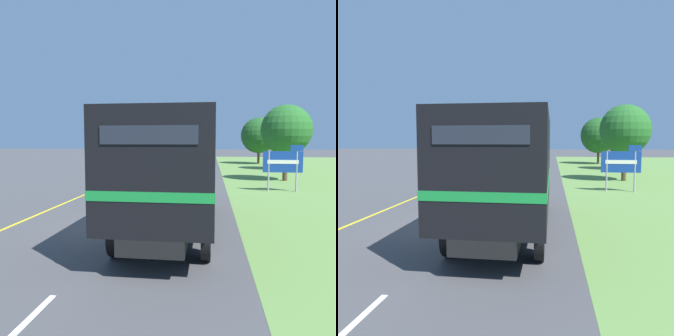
{
  "view_description": "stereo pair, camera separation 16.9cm",
  "coord_description": "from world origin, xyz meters",
  "views": [
    {
      "loc": [
        2.81,
        -10.37,
        2.8
      ],
      "look_at": [
        0.3,
        8.71,
        1.2
      ],
      "focal_mm": 35.0,
      "sensor_mm": 36.0,
      "label": 1
    },
    {
      "loc": [
        2.98,
        -10.34,
        2.8
      ],
      "look_at": [
        0.3,
        8.71,
        1.2
      ],
      "focal_mm": 35.0,
      "sensor_mm": 36.0,
      "label": 2
    }
  ],
  "objects": [
    {
      "name": "ground_plane",
      "position": [
        0.0,
        0.0,
        0.0
      ],
      "size": [
        200.0,
        200.0,
        0.0
      ],
      "primitive_type": "plane",
      "color": "#444447"
    },
    {
      "name": "edge_line_yellow",
      "position": [
        -3.7,
        16.44,
        0.0
      ],
      "size": [
        0.12,
        63.59,
        0.01
      ],
      "primitive_type": "cube",
      "color": "yellow",
      "rests_on": "ground"
    },
    {
      "name": "centre_dash_near",
      "position": [
        0.0,
        0.33,
        0.0
      ],
      "size": [
        0.12,
        2.6,
        0.01
      ],
      "primitive_type": "cube",
      "color": "white",
      "rests_on": "ground"
    },
    {
      "name": "centre_dash_mid_a",
      "position": [
        0.0,
        6.93,
        0.0
      ],
      "size": [
        0.12,
        2.6,
        0.01
      ],
      "primitive_type": "cube",
      "color": "white",
      "rests_on": "ground"
    },
    {
      "name": "centre_dash_mid_b",
      "position": [
        0.0,
        13.53,
        0.0
      ],
      "size": [
        0.12,
        2.6,
        0.01
      ],
      "primitive_type": "cube",
      "color": "white",
      "rests_on": "ground"
    },
    {
      "name": "centre_dash_far",
      "position": [
        0.0,
        20.13,
        0.0
      ],
      "size": [
        0.12,
        2.6,
        0.01
      ],
      "primitive_type": "cube",
      "color": "white",
      "rests_on": "ground"
    },
    {
      "name": "centre_dash_farthest",
      "position": [
        0.0,
        26.73,
        0.0
      ],
      "size": [
        0.12,
        2.6,
        0.01
      ],
      "primitive_type": "cube",
      "color": "white",
      "rests_on": "ground"
    },
    {
      "name": "horse_trailer_truck",
      "position": [
        1.63,
        -0.28,
        1.97
      ],
      "size": [
        2.54,
        8.6,
        3.5
      ],
      "color": "black",
      "rests_on": "ground"
    },
    {
      "name": "lead_car_white",
      "position": [
        -2.09,
        17.37,
        0.97
      ],
      "size": [
        1.8,
        4.17,
        1.92
      ],
      "color": "black",
      "rests_on": "ground"
    },
    {
      "name": "highway_sign",
      "position": [
        6.78,
        8.24,
        1.6
      ],
      "size": [
        2.12,
        0.09,
        2.57
      ],
      "color": "#9E9EA3",
      "rests_on": "ground"
    },
    {
      "name": "roadside_tree_near",
      "position": [
        7.98,
        13.39,
        3.56
      ],
      "size": [
        3.48,
        3.48,
        5.31
      ],
      "color": "#4C3823",
      "rests_on": "ground"
    },
    {
      "name": "roadside_tree_mid",
      "position": [
        10.27,
        22.43,
        3.88
      ],
      "size": [
        3.7,
        3.7,
        5.74
      ],
      "color": "#4C3823",
      "rests_on": "ground"
    },
    {
      "name": "roadside_tree_far",
      "position": [
        8.56,
        30.6,
        3.46
      ],
      "size": [
        4.31,
        4.31,
        5.62
      ],
      "color": "#4C3823",
      "rests_on": "ground"
    }
  ]
}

